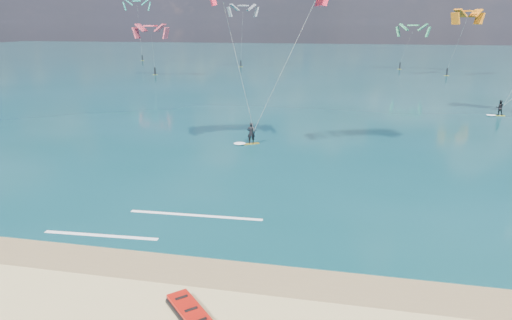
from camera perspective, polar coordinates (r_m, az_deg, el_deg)
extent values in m
plane|color=tan|center=(53.93, 3.47, 6.57)|extent=(320.00, 320.00, 0.00)
cube|color=olive|center=(19.74, -12.53, -12.73)|extent=(320.00, 2.40, 0.01)
cube|color=#0B393D|center=(117.18, 8.06, 12.02)|extent=(320.00, 200.00, 0.04)
cube|color=gold|center=(37.39, -0.61, 2.07)|extent=(1.34, 1.05, 0.06)
imported|color=black|center=(37.17, -0.61, 3.41)|extent=(0.71, 0.54, 1.75)
cylinder|color=black|center=(36.77, -0.27, 3.66)|extent=(0.47, 0.32, 0.04)
cube|color=yellow|center=(55.35, 28.04, 4.96)|extent=(1.28, 0.46, 0.06)
imported|color=black|center=(55.21, 28.16, 5.79)|extent=(0.81, 0.64, 1.61)
cylinder|color=black|center=(54.99, 28.56, 5.99)|extent=(0.51, 0.06, 0.04)
cube|color=white|center=(23.94, -7.56, -6.86)|extent=(7.04, 0.50, 0.01)
cube|color=white|center=(22.83, -18.84, -8.90)|extent=(5.60, 0.54, 0.01)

